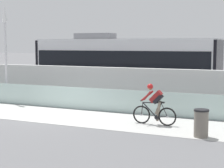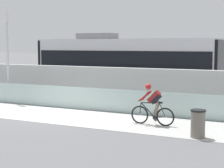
{
  "view_description": "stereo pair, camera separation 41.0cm",
  "coord_description": "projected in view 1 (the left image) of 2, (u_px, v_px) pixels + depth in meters",
  "views": [
    {
      "loc": [
        9.28,
        -13.74,
        3.12
      ],
      "look_at": [
        1.94,
        2.35,
        1.25
      ],
      "focal_mm": 59.91,
      "sensor_mm": 36.0,
      "label": 1
    },
    {
      "loc": [
        9.65,
        -13.57,
        3.12
      ],
      "look_at": [
        1.94,
        2.35,
        1.25
      ],
      "focal_mm": 59.91,
      "sensor_mm": 36.0,
      "label": 2
    }
  ],
  "objects": [
    {
      "name": "lamp_post_antenna",
      "position": [
        5.0,
        41.0,
        19.93
      ],
      "size": [
        0.28,
        0.28,
        5.2
      ],
      "color": "gray",
      "rests_on": "ground"
    },
    {
      "name": "cyclist_on_bike",
      "position": [
        155.0,
        105.0,
        14.51
      ],
      "size": [
        1.77,
        0.58,
        1.61
      ],
      "color": "black",
      "rests_on": "ground"
    },
    {
      "name": "tram_rail_near",
      "position": [
        109.0,
        97.0,
        22.14
      ],
      "size": [
        32.0,
        0.08,
        0.01
      ],
      "primitive_type": "cube",
      "color": "#595654",
      "rests_on": "ground"
    },
    {
      "name": "bike_path_deck",
      "position": [
        50.0,
        115.0,
        16.59
      ],
      "size": [
        32.0,
        3.2,
        0.01
      ],
      "primitive_type": "cube",
      "color": "beige",
      "rests_on": "ground"
    },
    {
      "name": "ground_plane",
      "position": [
        50.0,
        115.0,
        16.59
      ],
      "size": [
        200.0,
        200.0,
        0.0
      ],
      "primitive_type": "plane",
      "color": "slate"
    },
    {
      "name": "trash_bin",
      "position": [
        201.0,
        123.0,
        12.57
      ],
      "size": [
        0.51,
        0.51,
        0.96
      ],
      "color": "slate",
      "rests_on": "ground"
    },
    {
      "name": "tram",
      "position": [
        124.0,
        65.0,
        22.29
      ],
      "size": [
        11.06,
        2.54,
        3.81
      ],
      "color": "silver",
      "rests_on": "ground"
    },
    {
      "name": "glass_parapet",
      "position": [
        72.0,
        98.0,
        18.21
      ],
      "size": [
        32.0,
        0.05,
        1.07
      ],
      "primitive_type": "cube",
      "color": "#ADC6C1",
      "rests_on": "ground"
    },
    {
      "name": "tram_rail_far",
      "position": [
        118.0,
        94.0,
        23.44
      ],
      "size": [
        32.0,
        0.08,
        0.01
      ],
      "primitive_type": "cube",
      "color": "#595654",
      "rests_on": "ground"
    },
    {
      "name": "concrete_barrier_wall",
      "position": [
        89.0,
        85.0,
        19.79
      ],
      "size": [
        32.0,
        0.36,
        1.96
      ],
      "primitive_type": "cube",
      "color": "silver",
      "rests_on": "ground"
    }
  ]
}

